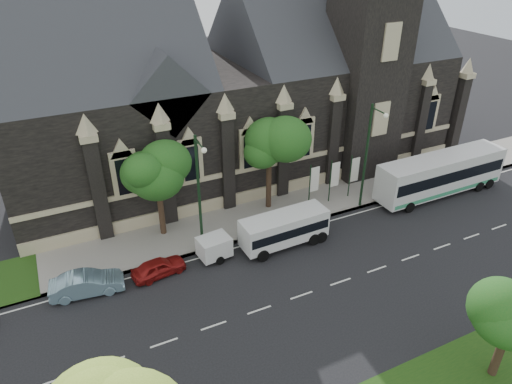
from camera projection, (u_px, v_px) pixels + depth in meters
ground at (301, 295)px, 29.65m from camera, size 160.00×160.00×0.00m
sidewalk at (241, 221)px, 37.05m from camera, size 80.00×5.00×0.15m
museum at (249, 83)px, 42.27m from camera, size 40.00×17.70×29.90m
tree_walk_right at (270, 142)px, 36.39m from camera, size 4.08×4.08×7.80m
tree_walk_left at (158, 165)px, 33.01m from camera, size 3.91×3.91×7.64m
street_lamp_near at (368, 152)px, 36.47m from camera, size 0.36×1.88×9.00m
street_lamp_mid at (200, 190)px, 31.17m from camera, size 0.36×1.88×9.00m
banner_flag_left at (313, 182)px, 37.90m from camera, size 0.90×0.10×4.00m
banner_flag_center at (333, 177)px, 38.66m from camera, size 0.90×0.10×4.00m
banner_flag_right at (353, 172)px, 39.42m from camera, size 0.90×0.10×4.00m
tour_coach at (441, 174)px, 40.08m from camera, size 12.36×2.91×3.60m
shuttle_bus at (285, 228)px, 33.73m from camera, size 6.61×2.50×2.53m
box_trailer at (214, 247)px, 32.57m from camera, size 3.24×1.91×1.69m
sedan at (87, 284)px, 29.50m from camera, size 4.70×2.15×1.50m
car_far_red at (159, 267)px, 31.14m from camera, size 3.83×1.96×1.25m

